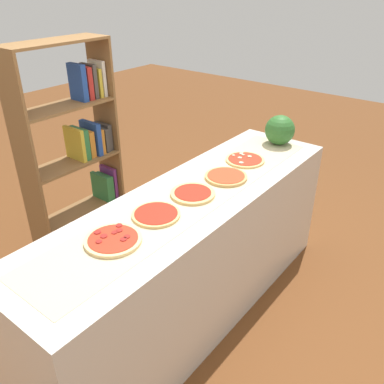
{
  "coord_description": "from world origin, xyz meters",
  "views": [
    {
      "loc": [
        -1.63,
        -1.28,
        2.05
      ],
      "look_at": [
        0.0,
        0.0,
        0.92
      ],
      "focal_mm": 37.97,
      "sensor_mm": 36.0,
      "label": 1
    }
  ],
  "objects_px": {
    "pizza_mushroom_4": "(245,160)",
    "bookshelf": "(83,164)",
    "pizza_plain_3": "(226,177)",
    "watermelon": "(280,130)",
    "pizza_plain_2": "(193,194)",
    "pizza_plain_1": "(156,214)",
    "pizza_pepperoni_0": "(113,240)"
  },
  "relations": [
    {
      "from": "pizza_mushroom_4",
      "to": "bookshelf",
      "type": "distance_m",
      "value": 1.2
    },
    {
      "from": "pizza_plain_3",
      "to": "watermelon",
      "type": "distance_m",
      "value": 0.74
    },
    {
      "from": "pizza_plain_2",
      "to": "watermelon",
      "type": "relative_size",
      "value": 1.18
    },
    {
      "from": "pizza_plain_1",
      "to": "pizza_plain_2",
      "type": "relative_size",
      "value": 1.0
    },
    {
      "from": "pizza_mushroom_4",
      "to": "bookshelf",
      "type": "xyz_separation_m",
      "value": [
        -0.57,
        1.04,
        -0.12
      ]
    },
    {
      "from": "pizza_plain_2",
      "to": "pizza_plain_3",
      "type": "height_order",
      "value": "pizza_plain_3"
    },
    {
      "from": "pizza_plain_3",
      "to": "watermelon",
      "type": "xyz_separation_m",
      "value": [
        0.73,
        0.01,
        0.1
      ]
    },
    {
      "from": "pizza_plain_2",
      "to": "pizza_plain_3",
      "type": "bearing_deg",
      "value": -5.73
    },
    {
      "from": "pizza_mushroom_4",
      "to": "pizza_plain_3",
      "type": "bearing_deg",
      "value": -171.49
    },
    {
      "from": "pizza_pepperoni_0",
      "to": "bookshelf",
      "type": "distance_m",
      "value": 1.23
    },
    {
      "from": "pizza_plain_1",
      "to": "bookshelf",
      "type": "xyz_separation_m",
      "value": [
        0.33,
        1.05,
        -0.12
      ]
    },
    {
      "from": "pizza_plain_3",
      "to": "watermelon",
      "type": "height_order",
      "value": "watermelon"
    },
    {
      "from": "pizza_plain_1",
      "to": "pizza_plain_3",
      "type": "relative_size",
      "value": 0.97
    },
    {
      "from": "watermelon",
      "to": "bookshelf",
      "type": "xyz_separation_m",
      "value": [
        -1.0,
        1.08,
        -0.22
      ]
    },
    {
      "from": "pizza_pepperoni_0",
      "to": "bookshelf",
      "type": "bearing_deg",
      "value": 58.64
    },
    {
      "from": "pizza_plain_3",
      "to": "bookshelf",
      "type": "distance_m",
      "value": 1.13
    },
    {
      "from": "pizza_mushroom_4",
      "to": "pizza_plain_2",
      "type": "bearing_deg",
      "value": -178.58
    },
    {
      "from": "pizza_plain_1",
      "to": "watermelon",
      "type": "distance_m",
      "value": 1.34
    },
    {
      "from": "pizza_plain_1",
      "to": "pizza_plain_2",
      "type": "height_order",
      "value": "pizza_plain_2"
    },
    {
      "from": "watermelon",
      "to": "bookshelf",
      "type": "bearing_deg",
      "value": 132.86
    },
    {
      "from": "pizza_pepperoni_0",
      "to": "watermelon",
      "type": "xyz_separation_m",
      "value": [
        1.63,
        -0.04,
        0.1
      ]
    },
    {
      "from": "pizza_plain_3",
      "to": "bookshelf",
      "type": "xyz_separation_m",
      "value": [
        -0.27,
        1.09,
        -0.12
      ]
    },
    {
      "from": "pizza_plain_1",
      "to": "watermelon",
      "type": "height_order",
      "value": "watermelon"
    },
    {
      "from": "pizza_plain_2",
      "to": "bookshelf",
      "type": "xyz_separation_m",
      "value": [
        0.03,
        1.06,
        -0.12
      ]
    },
    {
      "from": "pizza_pepperoni_0",
      "to": "pizza_plain_3",
      "type": "bearing_deg",
      "value": -3.05
    },
    {
      "from": "pizza_pepperoni_0",
      "to": "bookshelf",
      "type": "relative_size",
      "value": 0.17
    },
    {
      "from": "pizza_pepperoni_0",
      "to": "pizza_plain_3",
      "type": "xyz_separation_m",
      "value": [
        0.9,
        -0.05,
        0.0
      ]
    },
    {
      "from": "pizza_plain_1",
      "to": "bookshelf",
      "type": "distance_m",
      "value": 1.1
    },
    {
      "from": "bookshelf",
      "to": "pizza_plain_1",
      "type": "bearing_deg",
      "value": -107.7
    },
    {
      "from": "pizza_pepperoni_0",
      "to": "pizza_mushroom_4",
      "type": "xyz_separation_m",
      "value": [
        1.21,
        -0.0,
        -0.0
      ]
    },
    {
      "from": "pizza_plain_2",
      "to": "watermelon",
      "type": "height_order",
      "value": "watermelon"
    },
    {
      "from": "pizza_plain_2",
      "to": "bookshelf",
      "type": "bearing_deg",
      "value": 88.25
    }
  ]
}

